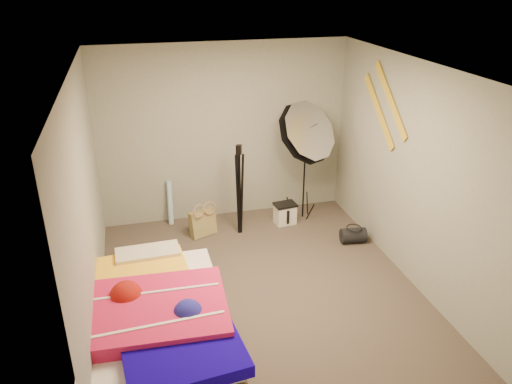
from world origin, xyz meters
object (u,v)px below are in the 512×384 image
object	(u,v)px
duffel_bag	(353,235)
camera_case	(285,214)
bed	(156,320)
photo_umbrella	(304,134)
wrapping_roll	(170,203)
camera_tripod	(239,184)
tote_bag	(203,223)

from	to	relation	value
duffel_bag	camera_case	bearing A→B (deg)	141.16
bed	duffel_bag	bearing A→B (deg)	26.62
photo_umbrella	camera_case	bearing A→B (deg)	171.98
wrapping_roll	photo_umbrella	size ratio (longest dim) A/B	0.34
bed	camera_case	bearing A→B (deg)	46.85
wrapping_roll	camera_tripod	distance (m)	1.12
camera_case	camera_tripod	xyz separation A→B (m)	(-0.69, -0.10, 0.59)
camera_case	camera_tripod	world-z (taller)	camera_tripod
tote_bag	camera_case	size ratio (longest dim) A/B	1.28
tote_bag	camera_tripod	world-z (taller)	camera_tripod
photo_umbrella	camera_tripod	world-z (taller)	photo_umbrella
camera_case	bed	distance (m)	2.88
wrapping_roll	duffel_bag	size ratio (longest dim) A/B	1.90
wrapping_roll	photo_umbrella	distance (m)	2.13
photo_umbrella	duffel_bag	bearing A→B (deg)	-55.74
duffel_bag	tote_bag	bearing A→B (deg)	167.31
tote_bag	photo_umbrella	distance (m)	1.83
bed	camera_tripod	bearing A→B (deg)	57.30
camera_case	camera_tripod	size ratio (longest dim) A/B	0.22
tote_bag	camera_case	xyz separation A→B (m)	(1.19, 0.05, -0.04)
wrapping_roll	camera_tripod	bearing A→B (deg)	-30.41
photo_umbrella	camera_tripod	distance (m)	1.10
duffel_bag	bed	xyz separation A→B (m)	(-2.68, -1.35, 0.19)
tote_bag	bed	xyz separation A→B (m)	(-0.77, -2.05, 0.11)
camera_case	tote_bag	bearing A→B (deg)	175.68
tote_bag	camera_case	bearing A→B (deg)	-19.42
bed	tote_bag	bearing A→B (deg)	69.34
camera_case	duffel_bag	bearing A→B (deg)	-53.01
bed	photo_umbrella	bearing A→B (deg)	43.25
tote_bag	duffel_bag	distance (m)	2.04
photo_umbrella	bed	bearing A→B (deg)	-136.75
tote_bag	wrapping_roll	xyz separation A→B (m)	(-0.39, 0.47, 0.13)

